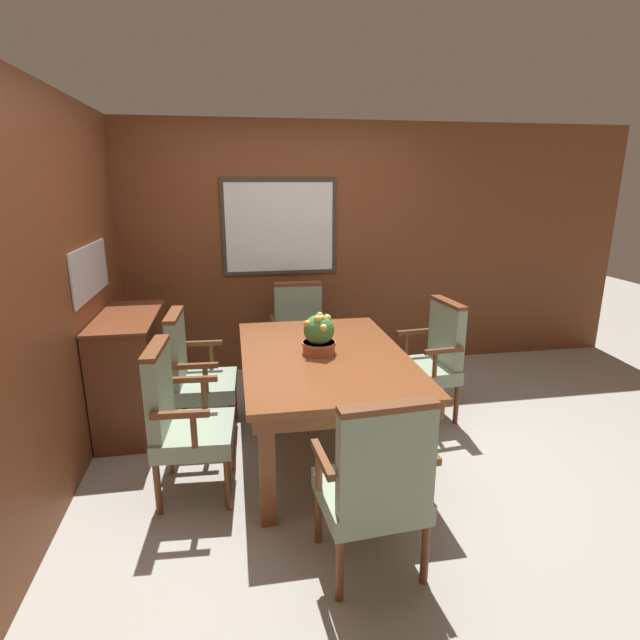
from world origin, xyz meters
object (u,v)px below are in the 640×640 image
(chair_right_far, at_px, (432,356))
(chair_head_far, at_px, (300,332))
(dining_table, at_px, (324,366))
(chair_left_far, at_px, (194,371))
(chair_head_near, at_px, (376,482))
(potted_plant, at_px, (318,335))
(sideboard_cabinet, at_px, (132,371))
(chair_left_near, at_px, (181,417))

(chair_right_far, height_order, chair_head_far, same)
(dining_table, xyz_separation_m, chair_left_far, (-0.92, 0.38, -0.13))
(dining_table, xyz_separation_m, chair_head_near, (0.03, -1.23, -0.13))
(dining_table, height_order, chair_head_near, chair_head_near)
(chair_head_far, relative_size, potted_plant, 3.35)
(sideboard_cabinet, bearing_deg, chair_right_far, -5.68)
(sideboard_cabinet, bearing_deg, chair_head_near, -52.20)
(chair_left_far, xyz_separation_m, potted_plant, (0.88, -0.37, 0.35))
(chair_head_near, bearing_deg, potted_plant, -91.30)
(dining_table, distance_m, chair_head_near, 1.24)
(chair_right_far, bearing_deg, chair_head_near, -35.62)
(chair_head_near, xyz_separation_m, potted_plant, (-0.06, 1.24, 0.35))
(dining_table, xyz_separation_m, sideboard_cabinet, (-1.41, 0.63, -0.19))
(potted_plant, bearing_deg, chair_left_near, -157.49)
(chair_head_far, distance_m, chair_left_far, 1.25)
(dining_table, xyz_separation_m, chair_left_near, (-0.95, -0.37, -0.13))
(chair_left_near, bearing_deg, dining_table, -65.19)
(chair_right_far, distance_m, sideboard_cabinet, 2.40)
(chair_head_far, bearing_deg, dining_table, -89.66)
(dining_table, xyz_separation_m, potted_plant, (-0.04, 0.01, 0.23))
(chair_head_far, bearing_deg, potted_plant, -91.36)
(chair_right_far, height_order, chair_head_near, same)
(chair_head_far, xyz_separation_m, sideboard_cabinet, (-1.41, -0.61, -0.06))
(chair_head_near, bearing_deg, chair_left_near, -45.72)
(chair_right_far, distance_m, potted_plant, 1.13)
(chair_head_far, height_order, chair_left_near, same)
(chair_head_near, xyz_separation_m, chair_left_far, (-0.95, 1.61, 0.00))
(chair_left_far, distance_m, chair_left_near, 0.75)
(chair_right_far, bearing_deg, dining_table, -73.55)
(dining_table, distance_m, chair_head_far, 1.24)
(chair_head_far, relative_size, chair_left_near, 1.00)
(chair_left_near, relative_size, potted_plant, 3.35)
(chair_right_far, xyz_separation_m, potted_plant, (-1.01, -0.38, 0.35))
(dining_table, bearing_deg, sideboard_cabinet, 156.09)
(chair_right_far, xyz_separation_m, chair_head_near, (-0.94, -1.62, 0.00))
(chair_left_near, height_order, sideboard_cabinet, chair_left_near)
(dining_table, distance_m, potted_plant, 0.23)
(sideboard_cabinet, bearing_deg, chair_left_far, -26.28)
(chair_left_far, bearing_deg, sideboard_cabinet, 66.35)
(chair_right_far, relative_size, potted_plant, 3.35)
(chair_right_far, bearing_deg, sideboard_cabinet, -101.06)
(chair_right_far, xyz_separation_m, chair_left_near, (-1.92, -0.76, 0.00))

